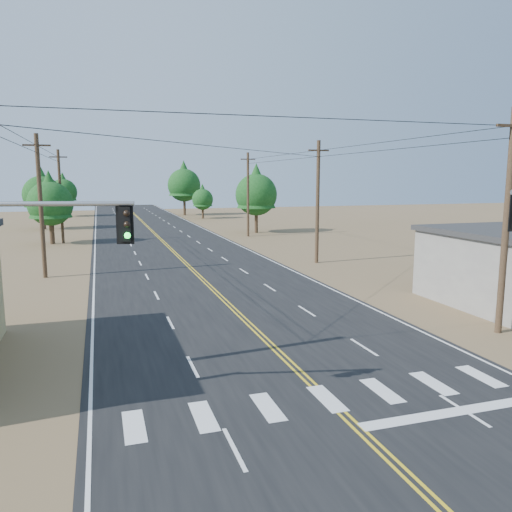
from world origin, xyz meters
name	(u,v)px	position (x,y,z in m)	size (l,w,h in m)	color
road	(197,274)	(0.00, 30.00, 0.01)	(15.00, 200.00, 0.02)	black
utility_pole_left_mid	(41,205)	(-10.50, 32.00, 5.12)	(1.80, 0.30, 10.00)	#4C3826
utility_pole_left_far	(61,196)	(-10.50, 52.00, 5.12)	(1.80, 0.30, 10.00)	#4C3826
utility_pole_right_near	(507,221)	(10.50, 12.00, 5.12)	(1.80, 0.30, 10.00)	#4C3826
utility_pole_right_mid	(318,201)	(10.50, 32.00, 5.12)	(1.80, 0.30, 10.00)	#4C3826
utility_pole_right_far	(248,194)	(10.50, 52.00, 5.12)	(1.80, 0.30, 10.00)	#4C3826
tree_left_near	(50,199)	(-11.55, 51.54, 4.79)	(4.70, 4.70, 7.84)	#3F2D1E
tree_left_mid	(42,191)	(-13.94, 68.64, 5.26)	(5.16, 5.16, 8.61)	#3F2D1E
tree_left_far	(63,189)	(-12.69, 92.65, 4.95)	(4.86, 4.86, 8.10)	#3F2D1E
tree_right_near	(256,190)	(12.68, 55.61, 5.44)	(5.33, 5.33, 8.89)	#3F2D1E
tree_right_mid	(203,197)	(10.66, 80.21, 3.71)	(3.64, 3.64, 6.07)	#3F2D1E
tree_right_far	(184,182)	(9.00, 89.39, 6.31)	(6.19, 6.19, 10.31)	#3F2D1E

